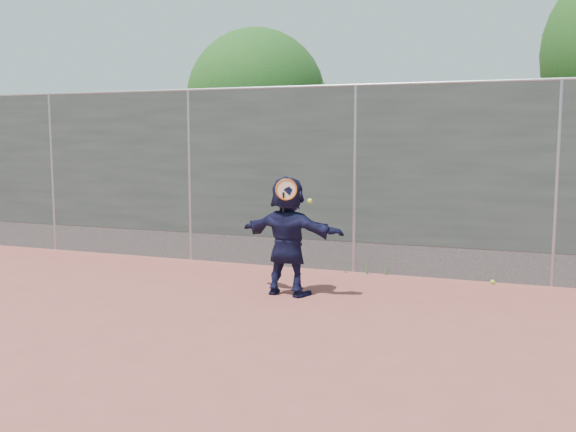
% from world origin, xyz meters
% --- Properties ---
extents(ground, '(80.00, 80.00, 0.00)m').
position_xyz_m(ground, '(0.00, 0.00, 0.00)').
color(ground, '#9E4C42').
rests_on(ground, ground).
extents(player, '(1.58, 0.66, 1.66)m').
position_xyz_m(player, '(-0.47, 1.68, 0.83)').
color(player, black).
rests_on(player, ground).
extents(ball_ground, '(0.07, 0.07, 0.07)m').
position_xyz_m(ball_ground, '(2.18, 3.35, 0.03)').
color(ball_ground, '#A8D830').
rests_on(ball_ground, ground).
extents(fence, '(20.00, 0.06, 3.03)m').
position_xyz_m(fence, '(-0.00, 3.50, 1.58)').
color(fence, '#38423D').
rests_on(fence, ground).
extents(swing_action, '(0.49, 0.15, 0.51)m').
position_xyz_m(swing_action, '(-0.39, 1.49, 1.45)').
color(swing_action, '#CC5B13').
rests_on(swing_action, ground).
extents(tree_left, '(3.15, 3.00, 4.53)m').
position_xyz_m(tree_left, '(-2.85, 6.55, 2.94)').
color(tree_left, '#382314').
rests_on(tree_left, ground).
extents(weed_clump, '(0.68, 0.07, 0.30)m').
position_xyz_m(weed_clump, '(0.29, 3.38, 0.13)').
color(weed_clump, '#387226').
rests_on(weed_clump, ground).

